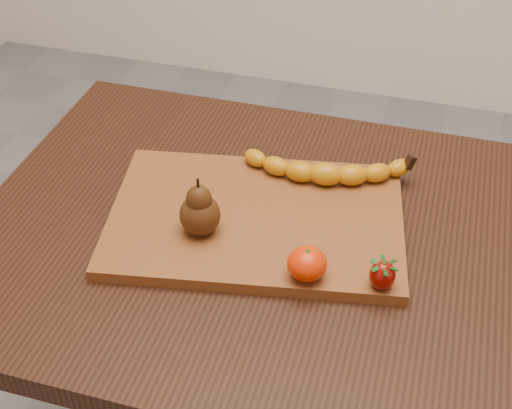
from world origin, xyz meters
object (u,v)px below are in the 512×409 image
(table, at_px, (292,281))
(cutting_board, at_px, (256,219))
(mandarin, at_px, (307,264))
(pear, at_px, (199,206))

(table, xyz_separation_m, cutting_board, (-0.06, 0.01, 0.11))
(table, distance_m, mandarin, 0.18)
(mandarin, bearing_deg, pear, 164.07)
(mandarin, bearing_deg, table, 112.77)
(mandarin, bearing_deg, cutting_board, 134.05)
(cutting_board, relative_size, mandarin, 8.11)
(cutting_board, height_order, mandarin, mandarin)
(table, height_order, mandarin, mandarin)
(table, relative_size, pear, 10.47)
(table, xyz_separation_m, pear, (-0.13, -0.05, 0.17))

